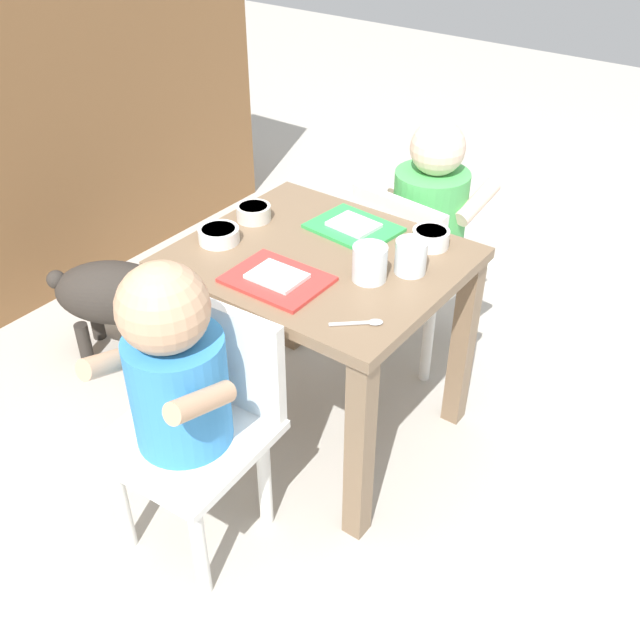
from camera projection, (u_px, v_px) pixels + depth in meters
name	position (u px, v px, depth m)	size (l,w,h in m)	color
ground_plane	(320.00, 423.00, 1.79)	(7.00, 7.00, 0.00)	#B2ADA3
dining_table	(320.00, 292.00, 1.57)	(0.49, 0.56, 0.48)	#7A6047
seated_child_left	(181.00, 377.00, 1.29)	(0.30, 0.30, 0.65)	white
seated_child_right	(427.00, 219.00, 1.81)	(0.31, 0.31, 0.65)	white
dog	(124.00, 293.00, 1.92)	(0.31, 0.39, 0.29)	#332D28
food_tray_left	(277.00, 279.00, 1.43)	(0.15, 0.19, 0.02)	red
food_tray_right	(354.00, 227.00, 1.60)	(0.16, 0.20, 0.02)	green
water_cup_left	(370.00, 265.00, 1.42)	(0.07, 0.07, 0.07)	white
water_cup_right	(411.00, 259.00, 1.44)	(0.06, 0.06, 0.07)	white
cereal_bowl_right_side	(254.00, 212.00, 1.63)	(0.08, 0.08, 0.03)	silver
veggie_bowl_near	(219.00, 234.00, 1.55)	(0.09, 0.09, 0.03)	white
veggie_bowl_far	(431.00, 238.00, 1.54)	(0.08, 0.08, 0.04)	white
spoon_by_left_tray	(362.00, 323.00, 1.31)	(0.08, 0.08, 0.01)	silver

